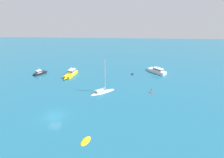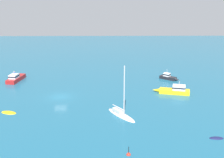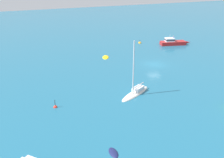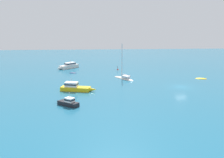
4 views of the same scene
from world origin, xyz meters
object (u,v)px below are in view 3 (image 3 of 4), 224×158
at_px(sailboat, 135,92).
at_px(skiff, 106,57).
at_px(launch_1, 173,42).
at_px(channel_buoy, 55,107).
at_px(mooring_buoy, 140,43).
at_px(rib, 113,153).

bearing_deg(sailboat, skiff, -128.23).
bearing_deg(skiff, launch_1, 122.25).
distance_m(sailboat, skiff, 19.71).
bearing_deg(channel_buoy, skiff, 144.56).
bearing_deg(channel_buoy, sailboat, 92.03).
height_order(channel_buoy, mooring_buoy, channel_buoy).
bearing_deg(rib, launch_1, 143.34).
bearing_deg(launch_1, rib, -118.58).
xyz_separation_m(rib, mooring_buoy, (-41.77, 22.07, 0.00)).
bearing_deg(skiff, sailboat, 15.84).
xyz_separation_m(skiff, rib, (33.22, -9.91, 0.00)).
xyz_separation_m(sailboat, mooring_buoy, (-28.22, 13.50, -0.23)).
relative_size(sailboat, rib, 4.43).
distance_m(skiff, mooring_buoy, 14.86).
distance_m(sailboat, channel_buoy, 12.99).
distance_m(sailboat, rib, 16.04).
bearing_deg(channel_buoy, launch_1, 125.87).
distance_m(launch_1, mooring_buoy, 8.49).
bearing_deg(sailboat, mooring_buoy, -149.90).
xyz_separation_m(channel_buoy, mooring_buoy, (-28.67, 26.48, -0.02)).
height_order(sailboat, rib, sailboat).
height_order(rib, mooring_buoy, mooring_buoy).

